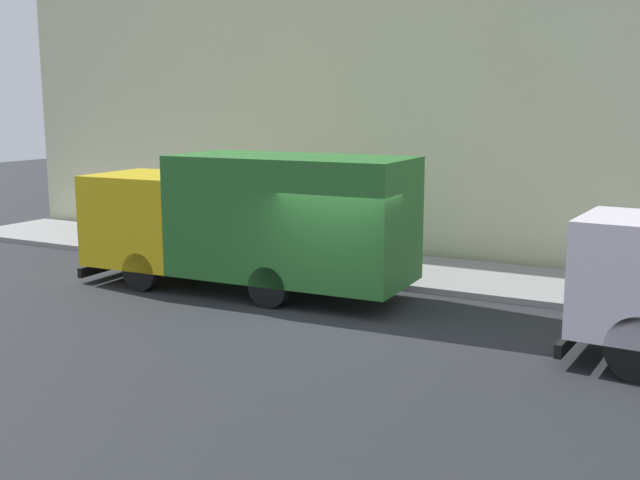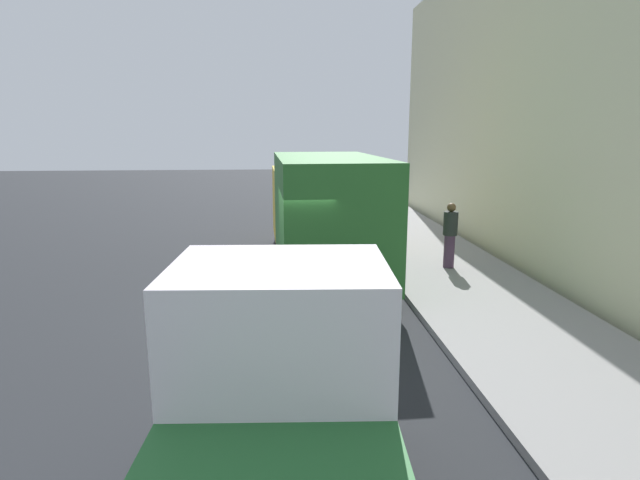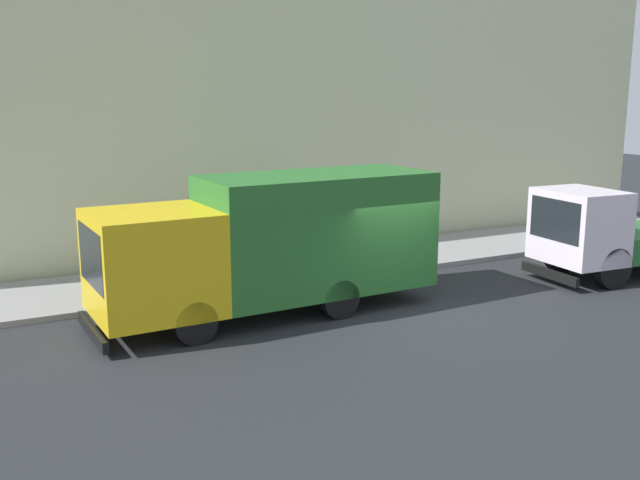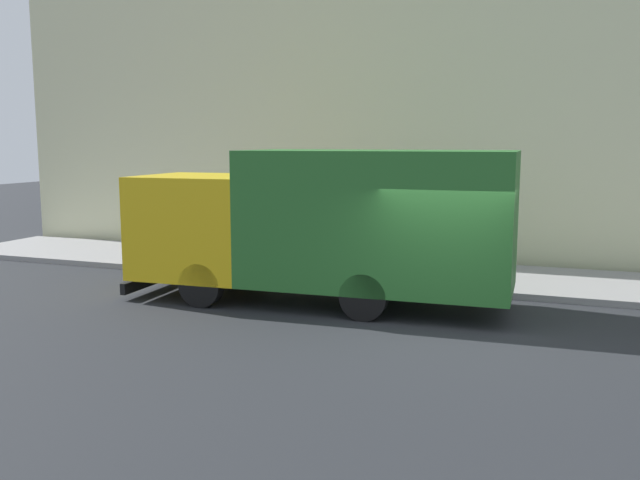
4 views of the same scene
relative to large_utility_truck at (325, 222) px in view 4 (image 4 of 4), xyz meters
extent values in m
plane|color=#24262A|center=(-1.32, -2.69, -1.71)|extent=(80.00, 80.00, 0.00)
cube|color=gray|center=(3.42, -2.69, -1.64)|extent=(3.47, 30.00, 0.15)
cube|color=beige|center=(5.65, -2.69, 3.02)|extent=(0.50, 30.00, 9.45)
cube|color=gold|center=(-0.11, 2.81, -0.17)|extent=(2.50, 2.60, 2.17)
cube|color=black|center=(-0.16, 4.05, 0.09)|extent=(2.02, 0.14, 1.21)
cube|color=#286728|center=(0.04, -1.10, 0.10)|extent=(2.61, 5.41, 2.72)
cube|color=black|center=(-0.16, 4.13, -1.46)|extent=(2.31, 0.21, 0.24)
cylinder|color=black|center=(-1.14, 2.27, -1.26)|extent=(0.33, 0.92, 0.91)
cylinder|color=black|center=(0.96, 2.35, -1.26)|extent=(0.33, 0.92, 0.91)
cylinder|color=black|center=(-1.01, -1.14, -1.26)|extent=(0.33, 0.92, 0.91)
cylinder|color=black|center=(1.09, -1.06, -1.26)|extent=(0.33, 0.92, 0.91)
cylinder|color=#4A324B|center=(3.40, -0.30, -1.11)|extent=(0.29, 0.29, 0.90)
cylinder|color=#262E29|center=(3.40, -0.30, -0.35)|extent=(0.39, 0.39, 0.63)
sphere|color=brown|center=(3.40, -0.30, 0.08)|extent=(0.23, 0.23, 0.23)
camera|label=1|loc=(-14.60, -9.60, 2.63)|focal=43.19mm
camera|label=2|loc=(-1.14, -13.24, 2.07)|focal=28.46mm
camera|label=3|loc=(-14.54, 6.34, 3.34)|focal=40.03mm
camera|label=4|loc=(-13.04, -4.71, 1.64)|focal=38.24mm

